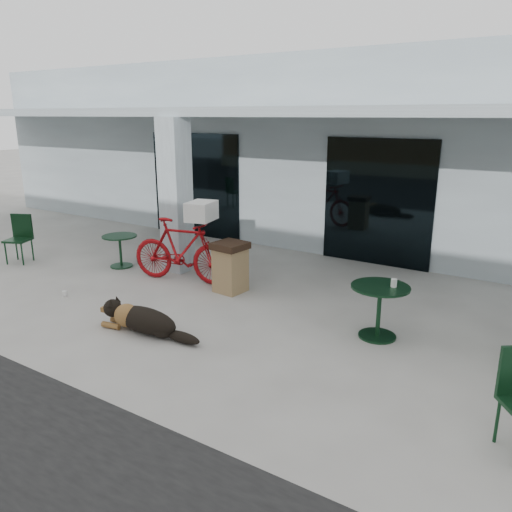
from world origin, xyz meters
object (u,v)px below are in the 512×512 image
Objects in this scene: bicycle at (182,251)px; cafe_table_near at (120,251)px; cafe_chair_near at (18,239)px; cafe_table_far at (379,312)px; dog at (145,319)px; trash_receptacle at (230,267)px.

cafe_table_near is (-1.77, 0.04, -0.28)m from bicycle.
cafe_chair_near is 8.01m from cafe_table_far.
dog is 3.45m from cafe_table_far.
cafe_chair_near is (-5.01, 1.19, 0.30)m from dog.
trash_receptacle is at bearing -0.00° from cafe_table_near.
cafe_table_far is at bearing -20.23° from cafe_chair_near.
cafe_table_near is 2.35m from cafe_chair_near.
cafe_table_near is at bearing 0.92° from cafe_chair_near.
cafe_table_near reaches higher than dog.
cafe_chair_near is at bearing 157.28° from dog.
cafe_table_near is 2.90m from trash_receptacle.
trash_receptacle reaches higher than dog.
trash_receptacle is at bearing -100.33° from bicycle.
bicycle is 2.45m from dog.
cafe_table_near is at bearing 180.00° from trash_receptacle.
dog is 1.83× the size of cafe_table_near.
bicycle is 1.98× the size of cafe_chair_near.
dog is at bearing -90.22° from trash_receptacle.
cafe_chair_near is (-3.89, -0.95, -0.10)m from bicycle.
cafe_table_near is at bearing 133.53° from dog.
cafe_table_far is (2.98, 1.74, 0.17)m from dog.
dog is at bearing -164.92° from bicycle.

